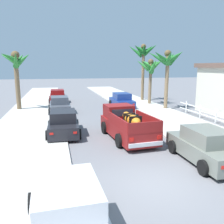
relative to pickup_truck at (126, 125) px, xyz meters
name	(u,v)px	position (x,y,z in m)	size (l,w,h in m)	color
ground_plane	(156,184)	(-0.62, -5.93, -0.81)	(160.00, 160.00, 0.00)	slate
sidewalk_left	(32,120)	(-5.96, 6.07, -0.75)	(4.88, 60.00, 0.12)	beige
sidewalk_right	(158,114)	(4.72, 6.07, -0.75)	(4.88, 60.00, 0.12)	beige
curb_left	(46,120)	(-4.91, 6.07, -0.76)	(0.16, 60.00, 0.10)	silver
curb_right	(147,115)	(3.68, 6.07, -0.76)	(0.16, 60.00, 0.10)	silver
pickup_truck	(126,125)	(0.00, 0.00, 0.00)	(2.48, 5.33, 1.80)	maroon
car_left_near	(60,105)	(-3.73, 9.09, -0.10)	(2.06, 4.28, 1.54)	#474C56
car_right_near	(205,146)	(2.41, -4.40, -0.10)	(2.03, 4.26, 1.54)	slate
car_left_mid	(122,101)	(2.65, 10.64, -0.10)	(2.03, 4.26, 1.54)	navy
car_right_mid	(67,213)	(-3.90, -8.09, -0.10)	(2.13, 4.30, 1.54)	silver
car_left_far	(63,123)	(-3.66, 1.61, -0.10)	(2.13, 4.31, 1.54)	black
car_right_far	(58,97)	(-3.83, 15.89, -0.10)	(2.03, 4.26, 1.54)	maroon
palm_tree_left_fore	(15,64)	(-7.66, 11.41, 3.66)	(3.25, 3.40, 5.71)	brown
palm_tree_right_fore	(143,54)	(6.54, 15.15, 4.99)	(3.29, 3.35, 7.00)	brown
palm_tree_left_mid	(151,67)	(6.29, 11.93, 3.41)	(3.14, 3.60, 5.14)	#846B4C
palm_tree_right_mid	(167,61)	(6.63, 8.61, 3.99)	(3.62, 3.64, 5.85)	#846B4C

